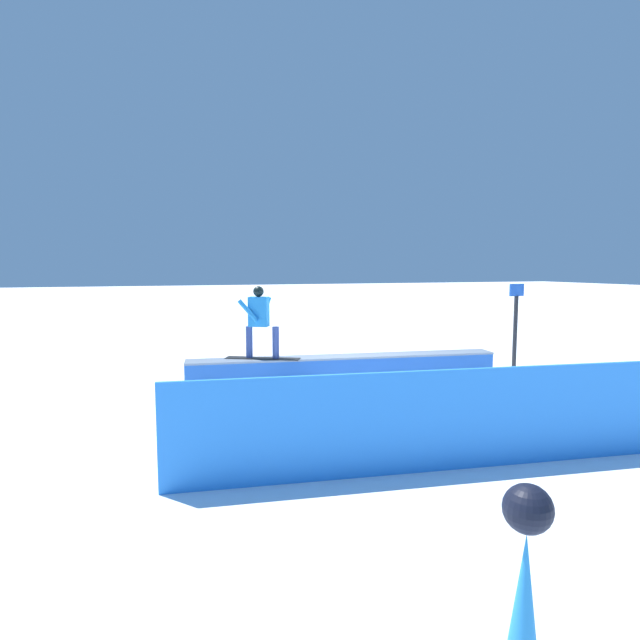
# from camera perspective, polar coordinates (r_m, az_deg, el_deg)

# --- Properties ---
(ground_plane) EXTENTS (120.00, 120.00, 0.00)m
(ground_plane) POSITION_cam_1_polar(r_m,az_deg,el_deg) (11.37, 2.78, -6.92)
(ground_plane) COLOR white
(grind_box) EXTENTS (6.76, 1.42, 0.60)m
(grind_box) POSITION_cam_1_polar(r_m,az_deg,el_deg) (11.31, 2.78, -5.57)
(grind_box) COLOR blue
(grind_box) RESTS_ON ground_plane
(snowboarder) EXTENTS (1.51, 0.99, 1.52)m
(snowboarder) POSITION_cam_1_polar(r_m,az_deg,el_deg) (10.85, -6.65, 0.05)
(snowboarder) COLOR black
(snowboarder) RESTS_ON grind_box
(safety_fence) EXTENTS (8.06, 1.11, 1.27)m
(safety_fence) POSITION_cam_1_polar(r_m,az_deg,el_deg) (6.99, 18.45, -10.08)
(safety_fence) COLOR #2B82ED
(safety_fence) RESTS_ON ground_plane
(trail_marker) EXTENTS (0.40, 0.10, 2.10)m
(trail_marker) POSITION_cam_1_polar(r_m,az_deg,el_deg) (13.52, 20.66, -0.41)
(trail_marker) COLOR #262628
(trail_marker) RESTS_ON ground_plane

